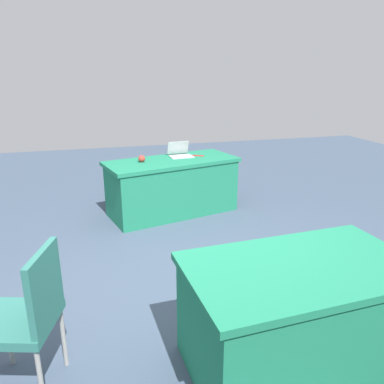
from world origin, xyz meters
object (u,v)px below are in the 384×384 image
object	(u,v)px
yarn_ball	(142,159)
scissors_red	(198,156)
table_mid_right	(298,316)
laptop_silver	(180,154)
chair_tucked_right	(28,313)
table_foreground	(172,186)

from	to	relation	value
yarn_ball	scissors_red	size ratio (longest dim) A/B	0.52
table_mid_right	scissors_red	distance (m)	3.29
laptop_silver	chair_tucked_right	bearing A→B (deg)	56.25
table_mid_right	table_foreground	bearing A→B (deg)	-86.99
table_mid_right	laptop_silver	distance (m)	3.32
table_foreground	scissors_red	xyz separation A→B (m)	(-0.42, -0.15, 0.39)
table_mid_right	yarn_ball	bearing A→B (deg)	-79.28
yarn_ball	chair_tucked_right	bearing A→B (deg)	68.53
yarn_ball	scissors_red	world-z (taller)	yarn_ball
chair_tucked_right	laptop_silver	world-z (taller)	laptop_silver
table_foreground	laptop_silver	distance (m)	0.49
yarn_ball	scissors_red	distance (m)	0.85
table_foreground	laptop_silver	size ratio (longest dim) A/B	5.76
chair_tucked_right	yarn_ball	world-z (taller)	chair_tucked_right
scissors_red	table_foreground	bearing A→B (deg)	-132.95
laptop_silver	scissors_red	distance (m)	0.26
table_foreground	chair_tucked_right	bearing A→B (deg)	61.73
table_foreground	yarn_ball	world-z (taller)	yarn_ball
yarn_ball	table_foreground	bearing A→B (deg)	-176.86
yarn_ball	scissors_red	xyz separation A→B (m)	(-0.84, -0.17, -0.04)
table_foreground	chair_tucked_right	world-z (taller)	chair_tucked_right
chair_tucked_right	laptop_silver	size ratio (longest dim) A/B	2.86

